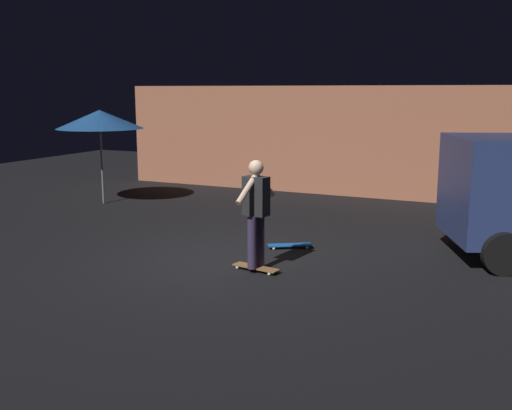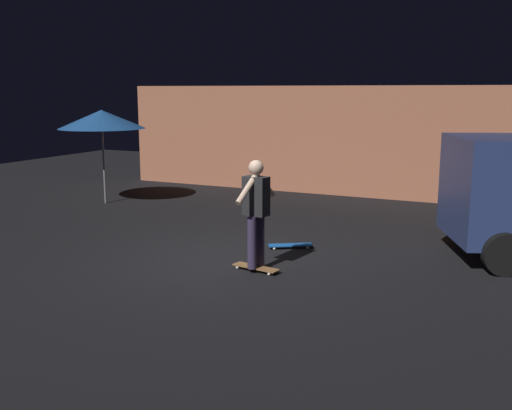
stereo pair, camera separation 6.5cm
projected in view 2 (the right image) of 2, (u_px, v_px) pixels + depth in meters
name	position (u px, v px, depth m)	size (l,w,h in m)	color
ground_plane	(225.00, 260.00, 9.98)	(28.00, 28.00, 0.00)	black
low_building	(356.00, 137.00, 17.26)	(12.79, 3.29, 2.89)	#B76B4C
patio_umbrella	(102.00, 119.00, 14.60)	(2.10, 2.10, 2.30)	slate
skateboard_ridden	(256.00, 268.00, 9.36)	(0.80, 0.32, 0.07)	olive
skateboard_spare	(290.00, 245.00, 10.71)	(0.77, 0.58, 0.07)	#1959B2
skater	(256.00, 206.00, 9.18)	(0.41, 0.98, 1.67)	#382D4C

